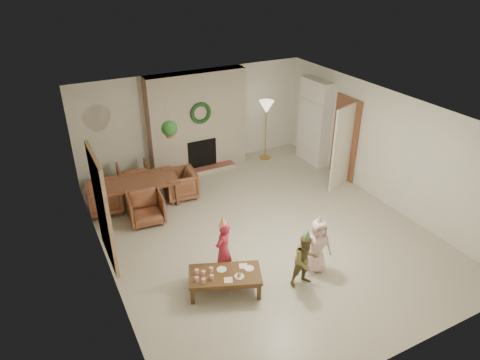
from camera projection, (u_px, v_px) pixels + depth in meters
floor at (262, 231)px, 8.72m from camera, size 7.00×7.00×0.00m
ceiling at (266, 113)px, 7.55m from camera, size 7.00×7.00×0.00m
wall_back at (195, 119)px, 10.88m from camera, size 7.00×0.00×7.00m
wall_front at (403, 291)px, 5.39m from camera, size 7.00×0.00×7.00m
wall_left at (102, 215)px, 6.92m from camera, size 0.00×7.00×7.00m
wall_right at (383, 147)px, 9.34m from camera, size 0.00×7.00×7.00m
fireplace_mass at (198, 122)px, 10.73m from camera, size 2.50×0.40×2.50m
fireplace_hearth at (205, 170)px, 11.01m from camera, size 1.60×0.30×0.12m
fireplace_firebox at (202, 154)px, 10.96m from camera, size 0.75×0.12×0.75m
fireplace_wreath at (201, 113)px, 10.41m from camera, size 0.54×0.10×0.54m
floor_lamp_base at (265, 157)px, 11.80m from camera, size 0.30×0.30×0.03m
floor_lamp_post at (266, 132)px, 11.45m from camera, size 0.03×0.03×1.45m
floor_lamp_shade at (266, 107)px, 11.13m from camera, size 0.39×0.39×0.32m
bookshelf_carcass at (314, 122)px, 11.16m from camera, size 0.30×1.00×2.20m
bookshelf_shelf_a at (312, 145)px, 11.45m from camera, size 0.30×0.92×0.03m
bookshelf_shelf_b at (313, 131)px, 11.27m from camera, size 0.30×0.92×0.03m
bookshelf_shelf_c at (314, 116)px, 11.08m from camera, size 0.30×0.92×0.03m
bookshelf_shelf_d at (315, 101)px, 10.89m from camera, size 0.30×0.92×0.03m
books_row_lower at (315, 142)px, 11.26m from camera, size 0.20×0.40×0.24m
books_row_mid at (311, 125)px, 11.23m from camera, size 0.20×0.44×0.24m
books_row_upper at (316, 113)px, 10.93m from camera, size 0.20×0.36×0.22m
door_frame at (345, 138)px, 10.38m from camera, size 0.05×0.86×2.04m
door_leaf at (343, 148)px, 9.94m from camera, size 0.77×0.32×2.00m
curtain_panel at (102, 209)px, 7.10m from camera, size 0.06×1.20×2.00m
dining_table at (140, 193)px, 9.50m from camera, size 1.76×1.09×0.59m
dining_chair_near at (146, 208)px, 8.88m from camera, size 0.76×0.78×0.65m
dining_chair_far at (134, 177)px, 10.09m from camera, size 0.76×0.78×0.65m
dining_chair_left at (105, 198)px, 9.24m from camera, size 0.78×0.76×0.65m
dining_chair_right at (180, 184)px, 9.78m from camera, size 0.78×0.76×0.65m
hanging_plant_cord at (168, 118)px, 8.37m from camera, size 0.01×0.01×0.70m
hanging_plant_pot at (170, 134)px, 8.53m from camera, size 0.16×0.16×0.12m
hanging_plant_foliage at (169, 129)px, 8.47m from camera, size 0.32×0.32×0.32m
coffee_table_top at (225, 275)px, 7.02m from camera, size 1.31×0.99×0.05m
coffee_table_apron at (225, 278)px, 7.05m from camera, size 1.20×0.87×0.07m
coffee_leg_fl at (192, 296)px, 6.85m from camera, size 0.08×0.08×0.31m
coffee_leg_fr at (259, 291)px, 6.94m from camera, size 0.08×0.08×0.31m
coffee_leg_bl at (193, 276)px, 7.28m from camera, size 0.08×0.08×0.31m
coffee_leg_br at (255, 272)px, 7.37m from camera, size 0.08×0.08×0.31m
cup_a at (197, 279)px, 6.84m from camera, size 0.08×0.08×0.08m
cup_b at (197, 272)px, 7.00m from camera, size 0.08×0.08×0.08m
cup_c at (204, 280)px, 6.80m from camera, size 0.08×0.08×0.08m
cup_d at (204, 273)px, 6.96m from camera, size 0.08×0.08×0.08m
cup_e at (212, 277)px, 6.88m from camera, size 0.08×0.08×0.08m
cup_f at (211, 270)px, 7.04m from camera, size 0.08×0.08×0.08m
plate_a at (222, 269)px, 7.10m from camera, size 0.21×0.21×0.01m
plate_b at (239, 276)px, 6.95m from camera, size 0.21×0.21×0.01m
plate_c at (249, 268)px, 7.12m from camera, size 0.21×0.21×0.01m
food_scoop at (239, 275)px, 6.93m from camera, size 0.08×0.08×0.06m
napkin_left at (228, 280)px, 6.87m from camera, size 0.18×0.18×0.01m
napkin_right at (243, 266)px, 7.18m from camera, size 0.18×0.18×0.01m
child_red at (223, 249)px, 7.31m from camera, size 0.46×0.42×1.06m
party_hat_red at (223, 221)px, 7.04m from camera, size 0.17×0.17×0.20m
child_plaid at (305, 260)px, 7.11m from camera, size 0.50×0.40×0.98m
party_hat_plaid at (308, 234)px, 6.86m from camera, size 0.15×0.15×0.16m
child_pink at (317, 246)px, 7.43m from camera, size 0.55×0.41×1.02m
party_hat_pink at (320, 219)px, 7.17m from camera, size 0.17×0.17×0.18m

